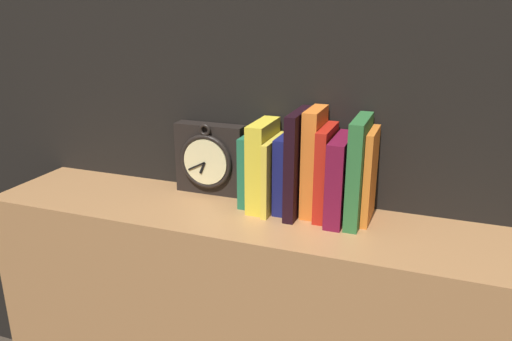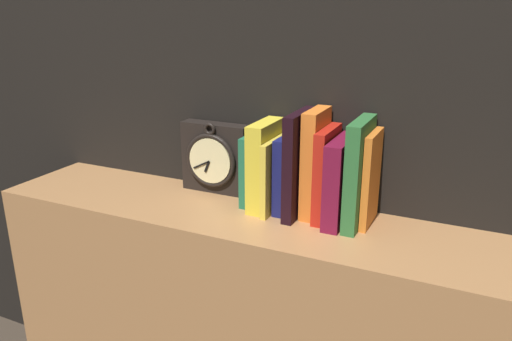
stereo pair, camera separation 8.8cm
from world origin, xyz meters
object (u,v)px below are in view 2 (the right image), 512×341
clock (215,158)px  book_slot4_black (299,164)px  book_slot1_yellow (265,165)px  book_slot9_orange (371,179)px  book_slot8_green (359,174)px  book_slot6_red (326,174)px  book_slot0_green (254,169)px  book_slot2_yellow (275,175)px  book_slot7_maroon (340,181)px  book_slot5_orange (315,163)px  book_slot3_navy (288,173)px

clock → book_slot4_black: size_ratio=0.78×
book_slot1_yellow → book_slot9_orange: size_ratio=1.00×
book_slot8_green → book_slot6_red: bearing=173.9°
book_slot6_red → book_slot8_green: book_slot8_green is taller
book_slot0_green → book_slot9_orange: bearing=-0.7°
clock → book_slot2_yellow: 0.20m
book_slot1_yellow → book_slot4_black: size_ratio=0.86×
clock → book_slot9_orange: 0.42m
book_slot9_orange → book_slot4_black: bearing=-174.3°
clock → book_slot9_orange: book_slot9_orange is taller
clock → book_slot7_maroon: 0.36m
book_slot0_green → book_slot8_green: 0.27m
book_slot1_yellow → book_slot9_orange: (0.26, 0.01, 0.00)m
book_slot5_orange → book_slot6_red: (0.03, -0.01, -0.02)m
book_slot9_orange → book_slot7_maroon: bearing=-163.9°
clock → book_slot5_orange: (0.28, -0.03, 0.03)m
clock → book_slot4_black: bearing=-10.8°
book_slot3_navy → book_slot4_black: size_ratio=0.74×
book_slot6_red → clock: bearing=172.9°
book_slot5_orange → book_slot9_orange: (0.13, -0.00, -0.02)m
book_slot2_yellow → book_slot7_maroon: book_slot7_maroon is taller
book_slot9_orange → book_slot6_red: bearing=-175.3°
book_slot2_yellow → book_slot5_orange: size_ratio=0.70×
book_slot1_yellow → book_slot2_yellow: size_ratio=1.20×
book_slot2_yellow → book_slot3_navy: bearing=25.7°
book_slot1_yellow → book_slot9_orange: same height
book_slot2_yellow → book_slot9_orange: (0.23, 0.02, 0.02)m
book_slot3_navy → book_slot4_black: book_slot4_black is taller
book_slot5_orange → book_slot7_maroon: bearing=-15.5°
book_slot4_black → book_slot9_orange: (0.17, 0.02, -0.02)m
book_slot3_navy → book_slot5_orange: (0.07, 0.00, 0.03)m
book_slot1_yellow → book_slot5_orange: 0.13m
book_slot0_green → book_slot6_red: 0.19m
book_slot1_yellow → clock: bearing=166.0°
book_slot2_yellow → book_slot5_orange: book_slot5_orange is taller
book_slot1_yellow → book_slot5_orange: bearing=4.4°
book_slot7_maroon → book_slot1_yellow: bearing=177.2°
book_slot3_navy → book_slot9_orange: (0.20, 0.00, 0.01)m
book_slot0_green → book_slot1_yellow: book_slot1_yellow is taller
book_slot0_green → clock: bearing=167.8°
book_slot2_yellow → book_slot0_green: bearing=163.9°
book_slot4_black → book_slot6_red: bearing=7.4°
book_slot1_yellow → book_slot4_black: book_slot4_black is taller
book_slot6_red → book_slot5_orange: bearing=165.0°
book_slot0_green → book_slot2_yellow: 0.07m
book_slot3_navy → book_slot4_black: bearing=-24.4°
book_slot3_navy → book_slot9_orange: size_ratio=0.86×
book_slot5_orange → book_slot9_orange: 0.13m
book_slot0_green → book_slot6_red: size_ratio=0.82×
book_slot7_maroon → book_slot2_yellow: bearing=178.8°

